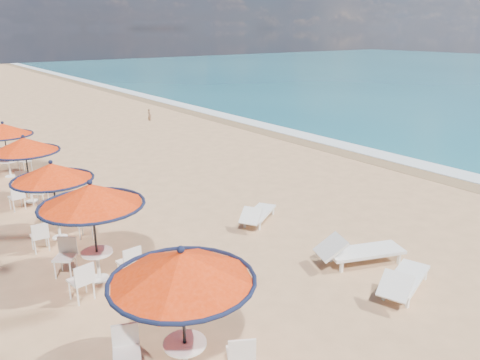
% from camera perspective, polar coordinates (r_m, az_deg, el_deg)
% --- Properties ---
extents(ground, '(160.00, 160.00, 0.00)m').
position_cam_1_polar(ground, '(11.13, 16.41, -12.04)').
color(ground, tan).
rests_on(ground, ground).
extents(foam_strip, '(1.20, 140.00, 0.04)m').
position_cam_1_polar(foam_strip, '(23.87, 11.07, 4.48)').
color(foam_strip, white).
rests_on(foam_strip, ground).
extents(wetsand_band, '(1.40, 140.00, 0.02)m').
position_cam_1_polar(wetsand_band, '(23.23, 9.56, 4.20)').
color(wetsand_band, olive).
rests_on(wetsand_band, ground).
extents(station_0, '(2.28, 2.28, 2.38)m').
position_cam_1_polar(station_0, '(7.28, -7.11, -11.96)').
color(station_0, black).
rests_on(station_0, ground).
extents(station_1, '(2.29, 2.29, 2.39)m').
position_cam_1_polar(station_1, '(10.58, -17.69, -3.31)').
color(station_1, black).
rests_on(station_1, ground).
extents(station_2, '(2.11, 2.16, 2.20)m').
position_cam_1_polar(station_2, '(13.20, -21.84, -0.20)').
color(station_2, black).
rests_on(station_2, ground).
extents(station_3, '(2.15, 2.16, 2.25)m').
position_cam_1_polar(station_3, '(16.42, -24.78, 2.96)').
color(station_3, black).
rests_on(station_3, ground).
extents(station_4, '(2.07, 2.07, 2.16)m').
position_cam_1_polar(station_4, '(19.77, -26.84, 4.98)').
color(station_4, black).
rests_on(station_4, ground).
extents(lounger_near, '(2.03, 1.19, 0.70)m').
position_cam_1_polar(lounger_near, '(10.77, 19.32, -11.44)').
color(lounger_near, white).
rests_on(lounger_near, ground).
extents(lounger_mid, '(2.27, 1.41, 0.78)m').
position_cam_1_polar(lounger_mid, '(11.68, 14.08, -8.31)').
color(lounger_mid, white).
rests_on(lounger_mid, ground).
extents(lounger_far, '(1.78, 1.39, 0.63)m').
position_cam_1_polar(lounger_far, '(13.66, 2.12, -4.13)').
color(lounger_far, white).
rests_on(lounger_far, ground).
extents(person, '(0.23, 0.32, 0.81)m').
position_cam_1_polar(person, '(29.50, -11.00, 7.83)').
color(person, '#855E43').
rests_on(person, ground).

